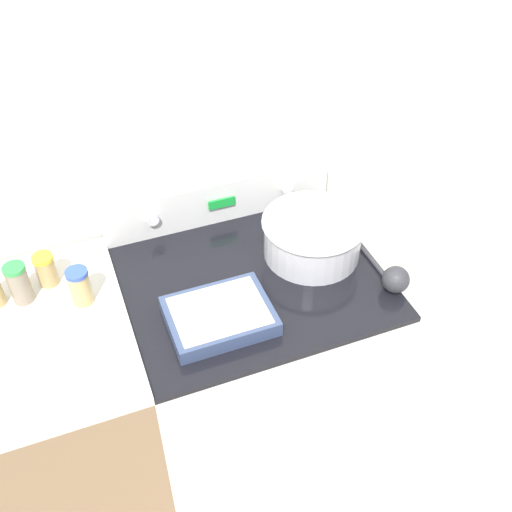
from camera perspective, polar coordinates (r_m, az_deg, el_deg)
The scene contains 10 objects.
kitchen_wall at distance 1.90m, azimuth -4.47°, elevation 12.03°, with size 8.00×0.05×2.50m.
stove_range at distance 2.16m, azimuth -0.34°, elevation -10.96°, with size 0.77×0.69×0.94m.
control_panel at distance 1.98m, azimuth -3.58°, elevation 5.38°, with size 0.77×0.07×0.15m.
side_counter at distance 2.11m, azimuth -17.07°, elevation -15.31°, with size 0.49×0.66×0.95m.
mixing_bowl at distance 1.85m, azimuth 5.42°, elevation 2.01°, with size 0.32×0.32×0.13m.
casserole_dish at distance 1.66m, azimuth -3.50°, elevation -5.65°, with size 0.29×0.22×0.05m.
ladle at distance 1.79m, azimuth 13.01°, elevation -2.09°, with size 0.08×0.26×0.08m.
spice_jar_blue_cap at distance 1.75m, azimuth -16.42°, elevation -2.79°, with size 0.06×0.06×0.12m.
spice_jar_yellow_cap at distance 1.84m, azimuth -19.37°, elevation -1.23°, with size 0.06×0.06×0.10m.
spice_jar_green_cap at distance 1.80m, azimuth -21.64°, elevation -2.42°, with size 0.06×0.06×0.13m.
Camera 1 is at (-0.46, -0.89, 2.19)m, focal length 42.00 mm.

